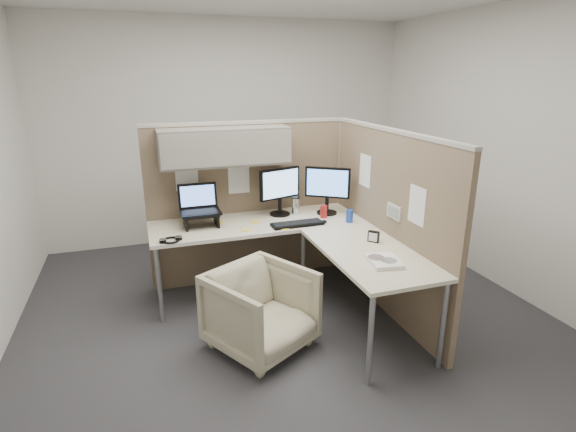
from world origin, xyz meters
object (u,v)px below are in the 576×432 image
object	(u,v)px
office_chair	(261,307)
monitor_left	(280,188)
keyboard	(297,224)
desk	(295,237)

from	to	relation	value
office_chair	monitor_left	world-z (taller)	monitor_left
monitor_left	keyboard	world-z (taller)	monitor_left
keyboard	desk	bearing A→B (deg)	-115.23
desk	monitor_left	xyz separation A→B (m)	(0.03, 0.55, 0.32)
desk	keyboard	bearing A→B (deg)	65.52
monitor_left	keyboard	distance (m)	0.45
desk	monitor_left	size ratio (longest dim) A/B	4.29
desk	office_chair	xyz separation A→B (m)	(-0.46, -0.50, -0.33)
office_chair	monitor_left	xyz separation A→B (m)	(0.49, 1.05, 0.65)
keyboard	office_chair	bearing A→B (deg)	-128.77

